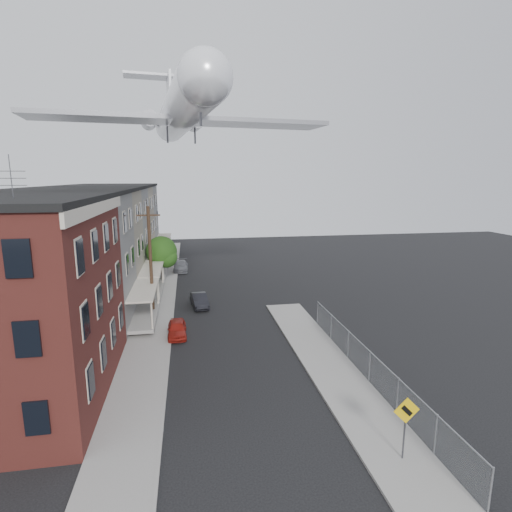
{
  "coord_description": "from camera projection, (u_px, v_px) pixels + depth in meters",
  "views": [
    {
      "loc": [
        -2.59,
        -13.94,
        11.19
      ],
      "look_at": [
        0.97,
        6.8,
        7.03
      ],
      "focal_mm": 28.0,
      "sensor_mm": 36.0,
      "label": 1
    }
  ],
  "objects": [
    {
      "name": "airplane",
      "position": [
        181.0,
        111.0,
        32.56
      ],
      "size": [
        23.08,
        26.35,
        7.59
      ],
      "color": "white",
      "rests_on": "ground"
    },
    {
      "name": "row_house_e",
      "position": [
        120.0,
        221.0,
        56.12
      ],
      "size": [
        11.98,
        7.0,
        10.3
      ],
      "color": "slate",
      "rests_on": "ground"
    },
    {
      "name": "curb_left",
      "position": [
        175.0,
        294.0,
        38.59
      ],
      "size": [
        0.15,
        62.0,
        0.14
      ],
      "primitive_type": "cube",
      "color": "gray",
      "rests_on": "ground"
    },
    {
      "name": "sidewalk_right",
      "position": [
        336.0,
        376.0,
        22.78
      ],
      "size": [
        3.0,
        26.0,
        0.12
      ],
      "primitive_type": "cube",
      "color": "gray",
      "rests_on": "ground"
    },
    {
      "name": "row_house_c",
      "position": [
        99.0,
        235.0,
        42.59
      ],
      "size": [
        11.98,
        7.0,
        10.3
      ],
      "color": "slate",
      "rests_on": "ground"
    },
    {
      "name": "row_house_a",
      "position": [
        59.0,
        262.0,
        29.05
      ],
      "size": [
        11.98,
        7.0,
        10.3
      ],
      "color": "slate",
      "rests_on": "ground"
    },
    {
      "name": "car_mid",
      "position": [
        200.0,
        300.0,
        34.98
      ],
      "size": [
        1.66,
        3.69,
        1.17
      ],
      "primitive_type": "imported",
      "rotation": [
        0.0,
        0.0,
        0.12
      ],
      "color": "black",
      "rests_on": "ground"
    },
    {
      "name": "street_tree",
      "position": [
        163.0,
        253.0,
        41.53
      ],
      "size": [
        3.22,
        3.2,
        5.2
      ],
      "color": "black",
      "rests_on": "ground"
    },
    {
      "name": "ground",
      "position": [
        261.0,
        460.0,
        16.08
      ],
      "size": [
        120.0,
        120.0,
        0.0
      ],
      "primitive_type": "plane",
      "color": "black",
      "rests_on": "ground"
    },
    {
      "name": "car_far",
      "position": [
        181.0,
        266.0,
        48.38
      ],
      "size": [
        1.74,
        4.2,
        1.22
      ],
      "primitive_type": "imported",
      "rotation": [
        0.0,
        0.0,
        -0.01
      ],
      "color": "slate",
      "rests_on": "ground"
    },
    {
      "name": "warning_sign",
      "position": [
        406.0,
        419.0,
        15.65
      ],
      "size": [
        1.1,
        0.11,
        2.8
      ],
      "color": "#515156",
      "rests_on": "ground"
    },
    {
      "name": "car_near",
      "position": [
        177.0,
        329.0,
        28.51
      ],
      "size": [
        1.39,
        3.3,
        1.12
      ],
      "primitive_type": "imported",
      "rotation": [
        0.0,
        0.0,
        0.02
      ],
      "color": "#A01D14",
      "rests_on": "ground"
    },
    {
      "name": "utility_pole",
      "position": [
        151.0,
        261.0,
        31.64
      ],
      "size": [
        1.8,
        0.26,
        9.0
      ],
      "color": "black",
      "rests_on": "ground"
    },
    {
      "name": "row_house_b",
      "position": [
        83.0,
        246.0,
        35.82
      ],
      "size": [
        11.98,
        7.0,
        10.3
      ],
      "color": "#706658",
      "rests_on": "ground"
    },
    {
      "name": "curb_right",
      "position": [
        312.0,
        378.0,
        22.54
      ],
      "size": [
        0.15,
        26.0,
        0.14
      ],
      "primitive_type": "cube",
      "color": "gray",
      "rests_on": "ground"
    },
    {
      "name": "sidewalk_left",
      "position": [
        160.0,
        295.0,
        38.36
      ],
      "size": [
        3.0,
        62.0,
        0.12
      ],
      "primitive_type": "cube",
      "color": "gray",
      "rests_on": "ground"
    },
    {
      "name": "row_house_d",
      "position": [
        111.0,
        227.0,
        49.35
      ],
      "size": [
        11.98,
        7.0,
        10.3
      ],
      "color": "#706658",
      "rests_on": "ground"
    },
    {
      "name": "chainlink_fence",
      "position": [
        370.0,
        366.0,
        21.88
      ],
      "size": [
        0.06,
        18.06,
        1.9
      ],
      "color": "gray",
      "rests_on": "ground"
    }
  ]
}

